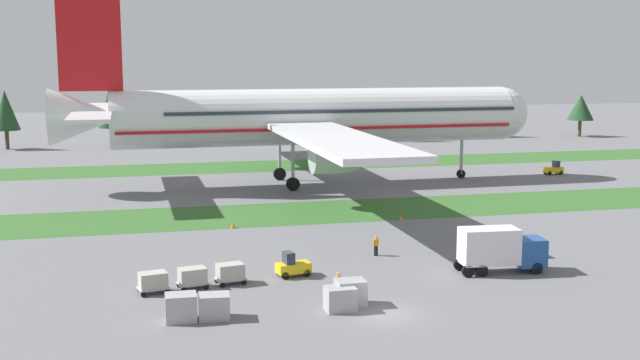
{
  "coord_description": "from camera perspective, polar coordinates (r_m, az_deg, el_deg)",
  "views": [
    {
      "loc": [
        -15.83,
        -47.92,
        17.02
      ],
      "look_at": [
        3.14,
        31.64,
        4.0
      ],
      "focal_mm": 44.31,
      "sensor_mm": 36.0,
      "label": 1
    }
  ],
  "objects": [
    {
      "name": "ground_plane",
      "position": [
        53.26,
        4.68,
        -9.62
      ],
      "size": [
        400.0,
        400.0,
        0.0
      ],
      "primitive_type": "plane",
      "color": "slate"
    },
    {
      "name": "catering_truck",
      "position": [
        63.93,
        12.87,
        -4.82
      ],
      "size": [
        7.11,
        2.83,
        3.58
      ],
      "rotation": [
        0.0,
        0.0,
        -1.65
      ],
      "color": "#1E4C8E",
      "rests_on": "ground"
    },
    {
      "name": "grass_strip_near",
      "position": [
        85.64,
        -2.49,
        -2.42
      ],
      "size": [
        320.0,
        12.5,
        0.01
      ],
      "primitive_type": "cube",
      "color": "#336028",
      "rests_on": "ground"
    },
    {
      "name": "uld_container_2",
      "position": [
        54.67,
        2.22,
        -8.12
      ],
      "size": [
        2.02,
        1.62,
        1.78
      ],
      "primitive_type": "cube",
      "rotation": [
        0.0,
        0.0,
        0.01
      ],
      "color": "#A3A3A8",
      "rests_on": "ground"
    },
    {
      "name": "ground_crew_loader",
      "position": [
        56.61,
        1.33,
        -7.45
      ],
      "size": [
        0.36,
        0.52,
        1.74
      ],
      "rotation": [
        0.0,
        0.0,
        5.11
      ],
      "color": "black",
      "rests_on": "ground"
    },
    {
      "name": "grass_strip_far",
      "position": [
        121.68,
        -5.8,
        0.96
      ],
      "size": [
        320.0,
        12.5,
        0.01
      ],
      "primitive_type": "cube",
      "color": "#336028",
      "rests_on": "ground"
    },
    {
      "name": "uld_container_1",
      "position": [
        52.45,
        -7.65,
        -9.03
      ],
      "size": [
        2.13,
        1.77,
        1.63
      ],
      "primitive_type": "cube",
      "rotation": [
        0.0,
        0.0,
        -0.09
      ],
      "color": "#A3A3A8",
      "rests_on": "ground"
    },
    {
      "name": "uld_container_0",
      "position": [
        52.29,
        -10.01,
        -9.06
      ],
      "size": [
        2.03,
        1.63,
        1.78
      ],
      "primitive_type": "cube",
      "rotation": [
        0.0,
        0.0,
        -0.02
      ],
      "color": "#A3A3A8",
      "rests_on": "ground"
    },
    {
      "name": "pushback_tractor",
      "position": [
        118.17,
        16.53,
        0.79
      ],
      "size": [
        2.61,
        1.32,
        1.97
      ],
      "rotation": [
        0.0,
        0.0,
        1.58
      ],
      "color": "yellow",
      "rests_on": "ground"
    },
    {
      "name": "airliner",
      "position": [
        103.6,
        -1.11,
        4.6
      ],
      "size": [
        63.61,
        78.36,
        25.07
      ],
      "rotation": [
        0.0,
        0.0,
        -1.56
      ],
      "color": "silver",
      "rests_on": "ground"
    },
    {
      "name": "cargo_dolly_lead",
      "position": [
        59.86,
        -6.5,
        -6.62
      ],
      "size": [
        2.44,
        1.88,
        1.55
      ],
      "rotation": [
        0.0,
        0.0,
        -1.39
      ],
      "color": "#A3A3A8",
      "rests_on": "ground"
    },
    {
      "name": "uld_container_3",
      "position": [
        53.58,
        1.48,
        -8.57
      ],
      "size": [
        2.03,
        1.64,
        1.62
      ],
      "primitive_type": "cube",
      "rotation": [
        0.0,
        0.0,
        0.02
      ],
      "color": "#A3A3A8",
      "rests_on": "ground"
    },
    {
      "name": "baggage_tug",
      "position": [
        61.51,
        -2.01,
        -6.23
      ],
      "size": [
        2.79,
        1.76,
        1.97
      ],
      "rotation": [
        0.0,
        0.0,
        -1.39
      ],
      "color": "yellow",
      "rests_on": "ground"
    },
    {
      "name": "distant_tree_line",
      "position": [
        150.65,
        -10.72,
        5.01
      ],
      "size": [
        155.14,
        9.43,
        12.22
      ],
      "color": "#4C3823",
      "rests_on": "ground"
    },
    {
      "name": "cargo_dolly_second",
      "position": [
        59.09,
        -9.2,
        -6.88
      ],
      "size": [
        2.44,
        1.88,
        1.55
      ],
      "rotation": [
        0.0,
        0.0,
        -1.39
      ],
      "color": "#A3A3A8",
      "rests_on": "ground"
    },
    {
      "name": "taxiway_marker_1",
      "position": [
        78.78,
        -6.3,
        -3.23
      ],
      "size": [
        0.44,
        0.44,
        0.68
      ],
      "primitive_type": "cone",
      "color": "orange",
      "rests_on": "ground"
    },
    {
      "name": "ground_crew_marshaller",
      "position": [
        67.82,
        4.06,
        -4.69
      ],
      "size": [
        0.53,
        0.36,
        1.74
      ],
      "rotation": [
        0.0,
        0.0,
        3.53
      ],
      "color": "black",
      "rests_on": "ground"
    },
    {
      "name": "cargo_dolly_third",
      "position": [
        58.46,
        -11.97,
        -7.14
      ],
      "size": [
        2.44,
        1.88,
        1.55
      ],
      "rotation": [
        0.0,
        0.0,
        -1.39
      ],
      "color": "#A3A3A8",
      "rests_on": "ground"
    },
    {
      "name": "taxiway_marker_0",
      "position": [
        82.61,
        5.87,
        -2.73
      ],
      "size": [
        0.44,
        0.44,
        0.46
      ],
      "primitive_type": "cone",
      "color": "orange",
      "rests_on": "ground"
    }
  ]
}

